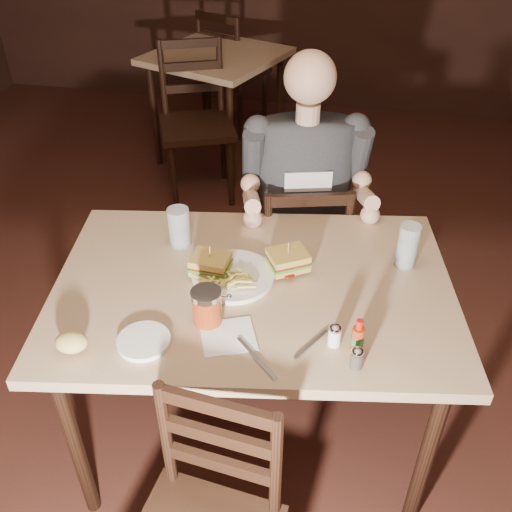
% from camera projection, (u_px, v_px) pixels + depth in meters
% --- Properties ---
extents(room_shell, '(7.00, 7.00, 7.00)m').
position_uv_depth(room_shell, '(243.00, 99.00, 1.50)').
color(room_shell, black).
rests_on(room_shell, ground).
extents(main_table, '(1.42, 1.05, 0.77)m').
position_uv_depth(main_table, '(253.00, 301.00, 1.92)').
color(main_table, tan).
rests_on(main_table, ground).
extents(bg_table, '(1.03, 1.03, 0.77)m').
position_uv_depth(bg_table, '(216.00, 66.00, 3.88)').
color(bg_table, tan).
rests_on(bg_table, ground).
extents(chair_far, '(0.49, 0.52, 0.86)m').
position_uv_depth(chair_far, '(300.00, 256.00, 2.57)').
color(chair_far, black).
rests_on(chair_far, ground).
extents(bg_chair_far, '(0.58, 0.60, 0.93)m').
position_uv_depth(bg_chair_far, '(234.00, 71.00, 4.44)').
color(bg_chair_far, black).
rests_on(bg_chair_far, ground).
extents(bg_chair_near, '(0.59, 0.61, 0.97)m').
position_uv_depth(bg_chair_near, '(197.00, 126.00, 3.57)').
color(bg_chair_near, black).
rests_on(bg_chair_near, ground).
extents(diner, '(0.60, 0.52, 0.90)m').
position_uv_depth(diner, '(306.00, 169.00, 2.25)').
color(diner, '#323437').
rests_on(diner, chair_far).
extents(dinner_plate, '(0.30, 0.30, 0.02)m').
position_uv_depth(dinner_plate, '(233.00, 277.00, 1.89)').
color(dinner_plate, white).
rests_on(dinner_plate, main_table).
extents(sandwich_left, '(0.13, 0.11, 0.10)m').
position_uv_depth(sandwich_left, '(210.00, 259.00, 1.87)').
color(sandwich_left, tan).
rests_on(sandwich_left, dinner_plate).
extents(sandwich_right, '(0.16, 0.15, 0.10)m').
position_uv_depth(sandwich_right, '(288.00, 254.00, 1.89)').
color(sandwich_right, tan).
rests_on(sandwich_right, dinner_plate).
extents(fries_pile, '(0.25, 0.19, 0.04)m').
position_uv_depth(fries_pile, '(225.00, 276.00, 1.85)').
color(fries_pile, '#E0D26C').
rests_on(fries_pile, dinner_plate).
extents(ketchup_dollop, '(0.04, 0.04, 0.01)m').
position_uv_depth(ketchup_dollop, '(289.00, 275.00, 1.88)').
color(ketchup_dollop, maroon).
rests_on(ketchup_dollop, dinner_plate).
extents(glass_left, '(0.09, 0.09, 0.14)m').
position_uv_depth(glass_left, '(179.00, 227.00, 2.02)').
color(glass_left, silver).
rests_on(glass_left, main_table).
extents(glass_right, '(0.08, 0.08, 0.16)m').
position_uv_depth(glass_right, '(408.00, 246.00, 1.91)').
color(glass_right, silver).
rests_on(glass_right, main_table).
extents(hot_sauce, '(0.04, 0.04, 0.12)m').
position_uv_depth(hot_sauce, '(358.00, 336.00, 1.60)').
color(hot_sauce, maroon).
rests_on(hot_sauce, main_table).
extents(salt_shaker, '(0.04, 0.04, 0.07)m').
position_uv_depth(salt_shaker, '(335.00, 335.00, 1.63)').
color(salt_shaker, white).
rests_on(salt_shaker, main_table).
extents(pepper_shaker, '(0.04, 0.04, 0.07)m').
position_uv_depth(pepper_shaker, '(357.00, 358.00, 1.57)').
color(pepper_shaker, '#38332D').
rests_on(pepper_shaker, main_table).
extents(syrup_dispenser, '(0.11, 0.11, 0.12)m').
position_uv_depth(syrup_dispenser, '(207.00, 307.00, 1.70)').
color(syrup_dispenser, maroon).
rests_on(syrup_dispenser, main_table).
extents(napkin, '(0.20, 0.19, 0.00)m').
position_uv_depth(napkin, '(228.00, 336.00, 1.68)').
color(napkin, white).
rests_on(napkin, main_table).
extents(knife, '(0.14, 0.14, 0.00)m').
position_uv_depth(knife, '(256.00, 358.00, 1.60)').
color(knife, silver).
rests_on(knife, napkin).
extents(fork, '(0.09, 0.13, 0.00)m').
position_uv_depth(fork, '(311.00, 344.00, 1.65)').
color(fork, silver).
rests_on(fork, napkin).
extents(side_plate, '(0.17, 0.17, 0.01)m').
position_uv_depth(side_plate, '(144.00, 342.00, 1.65)').
color(side_plate, white).
rests_on(side_plate, main_table).
extents(bread_roll, '(0.10, 0.09, 0.06)m').
position_uv_depth(bread_roll, '(71.00, 342.00, 1.61)').
color(bread_roll, tan).
rests_on(bread_roll, side_plate).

